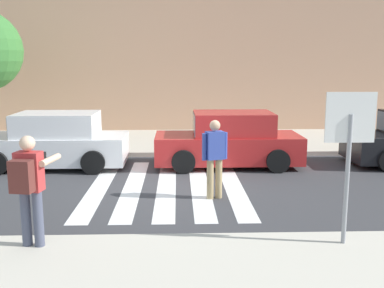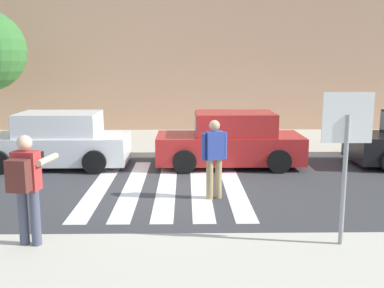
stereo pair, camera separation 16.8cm
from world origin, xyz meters
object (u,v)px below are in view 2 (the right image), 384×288
(stop_sign, at_px, (347,136))
(pedestrian_crossing, at_px, (214,155))
(parked_car_white, at_px, (56,142))
(parked_car_red, at_px, (231,141))
(photographer_with_backpack, at_px, (26,181))

(stop_sign, bearing_deg, pedestrian_crossing, 122.28)
(parked_car_white, bearing_deg, parked_car_red, -0.00)
(photographer_with_backpack, bearing_deg, pedestrian_crossing, 42.99)
(stop_sign, height_order, photographer_with_backpack, stop_sign)
(pedestrian_crossing, height_order, parked_car_white, pedestrian_crossing)
(photographer_with_backpack, height_order, parked_car_white, photographer_with_backpack)
(pedestrian_crossing, relative_size, parked_car_white, 0.42)
(parked_car_red, bearing_deg, parked_car_white, 180.00)
(photographer_with_backpack, distance_m, pedestrian_crossing, 4.16)
(stop_sign, height_order, parked_car_red, stop_sign)
(stop_sign, relative_size, parked_car_white, 0.58)
(stop_sign, bearing_deg, parked_car_white, 135.55)
(photographer_with_backpack, height_order, parked_car_red, photographer_with_backpack)
(parked_car_white, xyz_separation_m, parked_car_red, (4.94, -0.00, 0.00))
(photographer_with_backpack, bearing_deg, parked_car_red, 58.04)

